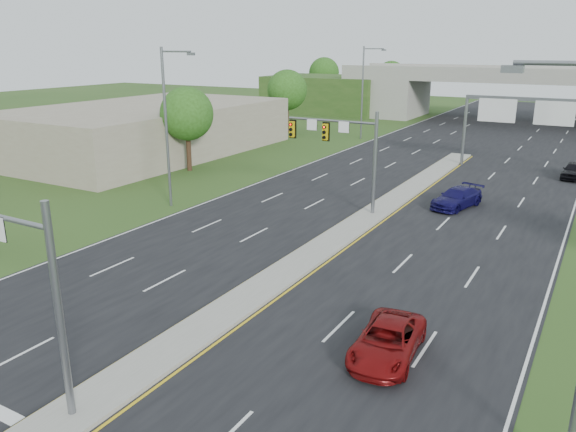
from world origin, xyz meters
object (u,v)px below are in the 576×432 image
(car_far_b, at_px, (457,198))
(signal_mast_near, at_px, (3,263))
(car_far_a, at_px, (387,341))
(signal_mast_far, at_px, (344,144))
(car_far_c, at_px, (574,170))
(sign_gantry, at_px, (529,114))
(overpass, at_px, (512,99))

(car_far_b, bearing_deg, signal_mast_near, -87.21)
(signal_mast_near, height_order, car_far_a, signal_mast_near)
(signal_mast_far, bearing_deg, car_far_c, 55.20)
(signal_mast_far, distance_m, car_far_a, 19.61)
(signal_mast_near, distance_m, car_far_c, 46.21)
(car_far_a, bearing_deg, car_far_b, 92.01)
(signal_mast_near, distance_m, signal_mast_far, 25.00)
(signal_mast_near, bearing_deg, car_far_a, 41.25)
(signal_mast_near, relative_size, car_far_b, 1.46)
(car_far_a, relative_size, car_far_c, 1.11)
(sign_gantry, height_order, car_far_a, sign_gantry)
(car_far_c, bearing_deg, overpass, 111.48)
(signal_mast_near, bearing_deg, sign_gantry, 78.75)
(signal_mast_far, relative_size, sign_gantry, 0.60)
(overpass, relative_size, car_far_a, 17.32)
(signal_mast_far, relative_size, car_far_a, 1.52)
(signal_mast_far, xyz_separation_m, sign_gantry, (8.95, 19.99, 0.51))
(signal_mast_far, height_order, car_far_b, signal_mast_far)
(sign_gantry, xyz_separation_m, car_far_a, (0.54, -36.68, -4.58))
(signal_mast_far, distance_m, car_far_c, 23.58)
(sign_gantry, distance_m, overpass, 35.75)
(car_far_b, bearing_deg, overpass, 110.61)
(signal_mast_far, height_order, car_far_a, signal_mast_far)
(signal_mast_far, distance_m, sign_gantry, 21.91)
(signal_mast_far, relative_size, overpass, 0.09)
(sign_gantry, distance_m, car_far_c, 6.31)
(signal_mast_far, xyz_separation_m, overpass, (2.26, 55.07, -1.17))
(sign_gantry, height_order, car_far_b, sign_gantry)
(signal_mast_far, bearing_deg, car_far_b, 35.62)
(signal_mast_near, height_order, sign_gantry, signal_mast_near)
(signal_mast_near, distance_m, car_far_a, 13.25)
(overpass, distance_m, car_far_a, 72.18)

